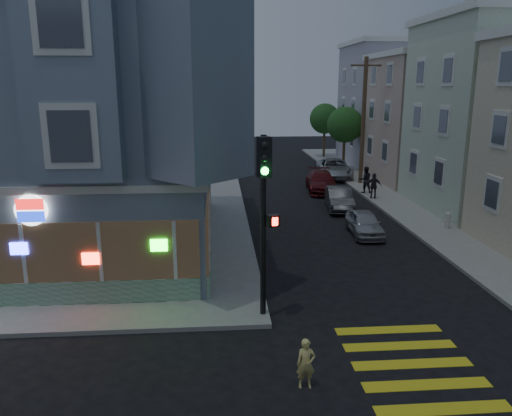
{
  "coord_description": "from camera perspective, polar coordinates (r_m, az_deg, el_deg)",
  "views": [
    {
      "loc": [
        1.46,
        -11.74,
        7.2
      ],
      "look_at": [
        2.84,
        6.14,
        2.77
      ],
      "focal_mm": 35.0,
      "sensor_mm": 36.0,
      "label": 1
    }
  ],
  "objects": [
    {
      "name": "traffic_signal",
      "position": [
        14.79,
        0.98,
        1.25
      ],
      "size": [
        0.71,
        0.63,
        5.65
      ],
      "rotation": [
        0.0,
        0.0,
        0.32
      ],
      "color": "black",
      "rests_on": "sidewalk_nw"
    },
    {
      "name": "parked_car_b",
      "position": [
        29.93,
        9.5,
        1.05
      ],
      "size": [
        1.86,
        4.13,
        1.32
      ],
      "primitive_type": "imported",
      "rotation": [
        0.0,
        0.0,
        -0.12
      ],
      "color": "#3D3F42",
      "rests_on": "ground"
    },
    {
      "name": "pedestrian_a",
      "position": [
        34.23,
        12.38,
        3.18
      ],
      "size": [
        0.88,
        0.7,
        1.78
      ],
      "primitive_type": "imported",
      "rotation": [
        0.0,
        0.0,
        3.11
      ],
      "color": "black",
      "rests_on": "sidewalk_ne"
    },
    {
      "name": "running_child",
      "position": [
        12.72,
        5.73,
        -17.28
      ],
      "size": [
        0.46,
        0.31,
        1.26
      ],
      "primitive_type": "imported",
      "rotation": [
        0.0,
        0.0,
        -0.01
      ],
      "color": "#EADB77",
      "rests_on": "ground"
    },
    {
      "name": "pedestrian_b",
      "position": [
        32.64,
        13.33,
        2.47
      ],
      "size": [
        1.01,
        0.58,
        1.61
      ],
      "primitive_type": "imported",
      "rotation": [
        0.0,
        0.0,
        2.93
      ],
      "color": "#26232B",
      "rests_on": "sidewalk_ne"
    },
    {
      "name": "row_house_c",
      "position": [
        41.02,
        21.99,
        9.32
      ],
      "size": [
        12.0,
        8.6,
        9.0
      ],
      "primitive_type": "cube",
      "color": "#BAA390",
      "rests_on": "sidewalk_ne"
    },
    {
      "name": "ground",
      "position": [
        13.85,
        -10.29,
        -17.69
      ],
      "size": [
        120.0,
        120.0,
        0.0
      ],
      "primitive_type": "plane",
      "color": "black",
      "rests_on": "ground"
    },
    {
      "name": "row_house_d",
      "position": [
        49.21,
        17.43,
        11.15
      ],
      "size": [
        12.0,
        8.6,
        10.5
      ],
      "primitive_type": "cube",
      "color": "#A7A2B2",
      "rests_on": "sidewalk_ne"
    },
    {
      "name": "street_tree_far",
      "position": [
        51.0,
        7.87,
        10.07
      ],
      "size": [
        3.0,
        3.0,
        5.3
      ],
      "color": "#4C3826",
      "rests_on": "sidewalk_ne"
    },
    {
      "name": "corner_building",
      "position": [
        23.96,
        -22.88,
        9.5
      ],
      "size": [
        14.6,
        14.6,
        11.4
      ],
      "color": "slate",
      "rests_on": "sidewalk_nw"
    },
    {
      "name": "parked_car_d",
      "position": [
        40.33,
        8.91,
        4.49
      ],
      "size": [
        2.94,
        5.56,
        1.49
      ],
      "primitive_type": "imported",
      "rotation": [
        0.0,
        0.0,
        -0.09
      ],
      "color": "#A9ADB4",
      "rests_on": "ground"
    },
    {
      "name": "sidewalk_ne",
      "position": [
        41.5,
        26.96,
        2.47
      ],
      "size": [
        24.0,
        42.0,
        0.15
      ],
      "primitive_type": "cube",
      "color": "gray",
      "rests_on": "ground"
    },
    {
      "name": "utility_pole",
      "position": [
        37.34,
        12.17,
        9.88
      ],
      "size": [
        2.2,
        0.3,
        9.0
      ],
      "color": "#4C3826",
      "rests_on": "sidewalk_ne"
    },
    {
      "name": "street_tree_near",
      "position": [
        43.23,
        10.11,
        9.33
      ],
      "size": [
        3.0,
        3.0,
        5.3
      ],
      "color": "#4C3826",
      "rests_on": "sidewalk_ne"
    },
    {
      "name": "sidewalk_nw",
      "position": [
        38.49,
        -27.21,
        1.65
      ],
      "size": [
        33.0,
        42.0,
        0.15
      ],
      "primitive_type": "cube",
      "color": "gray",
      "rests_on": "ground"
    },
    {
      "name": "parked_car_a",
      "position": [
        25.08,
        12.29,
        -1.72
      ],
      "size": [
        1.57,
        3.57,
        1.19
      ],
      "primitive_type": "imported",
      "rotation": [
        0.0,
        0.0,
        -0.05
      ],
      "color": "#A8ABAF",
      "rests_on": "ground"
    },
    {
      "name": "parked_car_c",
      "position": [
        34.89,
        7.48,
        3.0
      ],
      "size": [
        2.37,
        4.92,
        1.38
      ],
      "primitive_type": "imported",
      "rotation": [
        0.0,
        0.0,
        -0.09
      ],
      "color": "#5B1417",
      "rests_on": "ground"
    },
    {
      "name": "fire_hydrant",
      "position": [
        26.99,
        21.07,
        -1.23
      ],
      "size": [
        0.5,
        0.29,
        0.86
      ],
      "color": "silver",
      "rests_on": "sidewalk_ne"
    }
  ]
}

